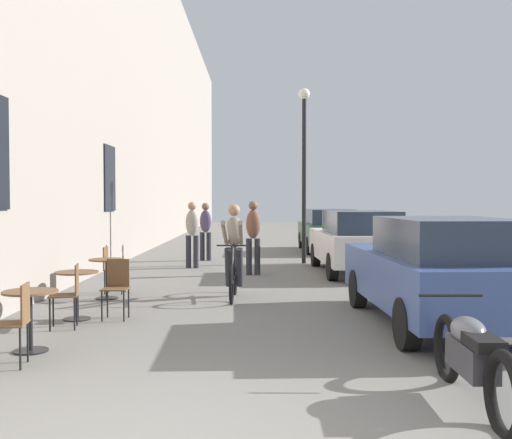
# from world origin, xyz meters

# --- Properties ---
(building_facade_left) EXTENTS (0.54, 68.00, 11.90)m
(building_facade_left) POSITION_xyz_m (-3.45, 14.00, 5.95)
(building_facade_left) COLOR gray
(building_facade_left) RESTS_ON ground_plane
(cafe_table_near) EXTENTS (0.64, 0.64, 0.72)m
(cafe_table_near) POSITION_xyz_m (-2.04, 2.95, 0.52)
(cafe_table_near) COLOR black
(cafe_table_near) RESTS_ON ground_plane
(cafe_chair_near_toward_street) EXTENTS (0.43, 0.43, 0.89)m
(cafe_chair_near_toward_street) POSITION_xyz_m (-1.96, 2.32, 0.52)
(cafe_chair_near_toward_street) COLOR black
(cafe_chair_near_toward_street) RESTS_ON ground_plane
(cafe_table_mid) EXTENTS (0.64, 0.64, 0.72)m
(cafe_table_mid) POSITION_xyz_m (-2.06, 4.86, 0.52)
(cafe_table_mid) COLOR black
(cafe_table_mid) RESTS_ON ground_plane
(cafe_chair_mid_toward_street) EXTENTS (0.38, 0.38, 0.89)m
(cafe_chair_mid_toward_street) POSITION_xyz_m (-1.48, 4.94, 0.52)
(cafe_chair_mid_toward_street) COLOR black
(cafe_chair_mid_toward_street) RESTS_ON ground_plane
(cafe_chair_mid_toward_wall) EXTENTS (0.44, 0.44, 0.89)m
(cafe_chair_mid_toward_wall) POSITION_xyz_m (-1.98, 4.25, 0.52)
(cafe_chair_mid_toward_wall) COLOR black
(cafe_chair_mid_toward_wall) RESTS_ON ground_plane
(cafe_table_far) EXTENTS (0.64, 0.64, 0.72)m
(cafe_table_far) POSITION_xyz_m (-2.08, 6.76, 0.52)
(cafe_table_far) COLOR black
(cafe_table_far) RESTS_ON ground_plane
(cafe_chair_far_toward_street) EXTENTS (0.38, 0.38, 0.89)m
(cafe_chair_far_toward_street) POSITION_xyz_m (-2.16, 7.41, 0.52)
(cafe_chair_far_toward_street) COLOR black
(cafe_chair_far_toward_street) RESTS_ON ground_plane
(cyclist_on_bicycle) EXTENTS (0.52, 1.76, 1.74)m
(cyclist_on_bicycle) POSITION_xyz_m (0.21, 6.88, 0.81)
(cyclist_on_bicycle) COLOR black
(cyclist_on_bicycle) RESTS_ON ground_plane
(pedestrian_near) EXTENTS (0.35, 0.25, 1.76)m
(pedestrian_near) POSITION_xyz_m (0.55, 10.23, 1.00)
(pedestrian_near) COLOR #26262D
(pedestrian_near) RESTS_ON ground_plane
(pedestrian_mid) EXTENTS (0.36, 0.26, 1.74)m
(pedestrian_mid) POSITION_xyz_m (-1.06, 11.70, 0.98)
(pedestrian_mid) COLOR #26262D
(pedestrian_mid) RESTS_ON ground_plane
(pedestrian_far) EXTENTS (0.38, 0.29, 1.70)m
(pedestrian_far) POSITION_xyz_m (-0.87, 13.65, 0.96)
(pedestrian_far) COLOR #26262D
(pedestrian_far) RESTS_ON ground_plane
(street_lamp) EXTENTS (0.32, 0.32, 4.90)m
(street_lamp) POSITION_xyz_m (1.96, 12.83, 3.11)
(street_lamp) COLOR black
(street_lamp) RESTS_ON ground_plane
(parked_car_nearest) EXTENTS (1.96, 4.40, 1.54)m
(parked_car_nearest) POSITION_xyz_m (3.18, 4.36, 0.80)
(parked_car_nearest) COLOR #384C84
(parked_car_nearest) RESTS_ON ground_plane
(parked_car_second) EXTENTS (1.93, 4.34, 1.53)m
(parked_car_second) POSITION_xyz_m (3.07, 10.53, 0.79)
(parked_car_second) COLOR beige
(parked_car_second) RESTS_ON ground_plane
(parked_car_third) EXTENTS (1.81, 4.16, 1.47)m
(parked_car_third) POSITION_xyz_m (3.11, 16.68, 0.76)
(parked_car_third) COLOR #23512D
(parked_car_third) RESTS_ON ground_plane
(parked_motorcycle) EXTENTS (0.62, 2.15, 0.92)m
(parked_motorcycle) POSITION_xyz_m (2.51, 1.14, 0.40)
(parked_motorcycle) COLOR black
(parked_motorcycle) RESTS_ON ground_plane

